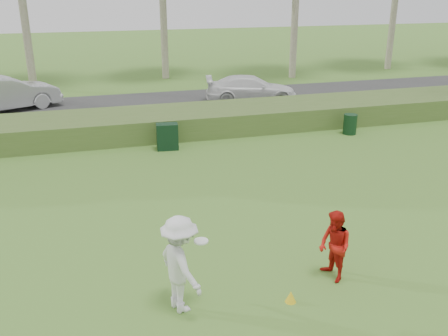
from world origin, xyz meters
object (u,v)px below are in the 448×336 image
object	(u,v)px
car_mid	(5,93)
trash_bin	(350,124)
cone_yellow	(291,297)
player_white	(180,264)
player_red	(335,246)
utility_cabinet	(167,137)
car_right	(251,89)

from	to	relation	value
car_mid	trash_bin	bearing A→B (deg)	-143.34
cone_yellow	trash_bin	size ratio (longest dim) A/B	0.29
player_white	cone_yellow	size ratio (longest dim) A/B	8.01
player_red	utility_cabinet	world-z (taller)	player_red
cone_yellow	car_mid	bearing A→B (deg)	111.36
player_white	player_red	size ratio (longest dim) A/B	1.26
utility_cabinet	car_mid	size ratio (longest dim) A/B	0.20
cone_yellow	player_red	bearing A→B (deg)	24.15
player_white	car_right	world-z (taller)	player_white
player_red	car_mid	xyz separation A→B (m)	(-8.17, 17.40, 0.12)
player_red	trash_bin	xyz separation A→B (m)	(5.73, 9.45, -0.35)
car_mid	car_right	distance (m)	11.95
player_red	cone_yellow	xyz separation A→B (m)	(-1.17, -0.52, -0.64)
cone_yellow	trash_bin	bearing A→B (deg)	55.34
cone_yellow	car_mid	distance (m)	19.26
car_right	player_red	bearing A→B (deg)	179.34
player_red	car_mid	distance (m)	19.22
cone_yellow	car_right	size ratio (longest dim) A/B	0.05
car_right	utility_cabinet	bearing A→B (deg)	151.63
trash_bin	car_mid	xyz separation A→B (m)	(-13.90, 7.95, 0.47)
car_right	trash_bin	bearing A→B (deg)	-149.84
car_mid	cone_yellow	bearing A→B (deg)	177.77
car_mid	player_red	bearing A→B (deg)	-178.42
utility_cabinet	cone_yellow	bearing A→B (deg)	-80.43
player_red	car_right	distance (m)	16.28
player_red	car_right	xyz separation A→B (m)	(3.67, 15.86, -0.03)
cone_yellow	utility_cabinet	world-z (taller)	utility_cabinet
car_right	player_white	bearing A→B (deg)	169.01
player_red	car_right	world-z (taller)	player_red
player_red	player_white	bearing A→B (deg)	-95.32
trash_bin	player_white	bearing A→B (deg)	-133.12
car_mid	car_right	bearing A→B (deg)	-120.98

